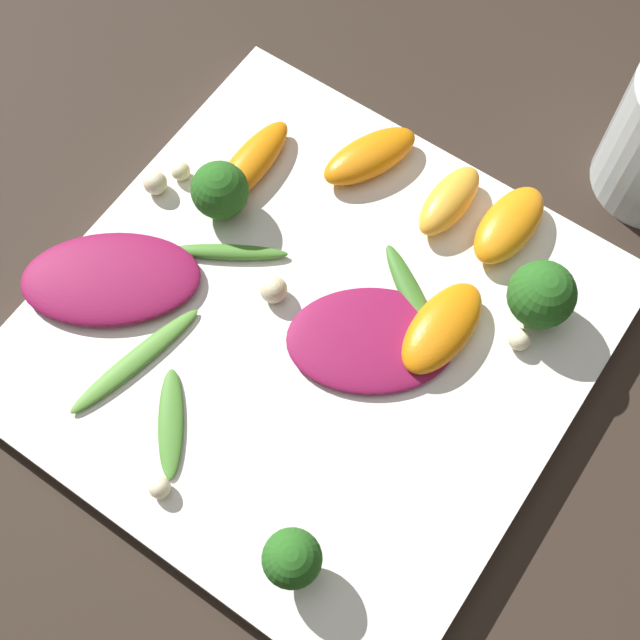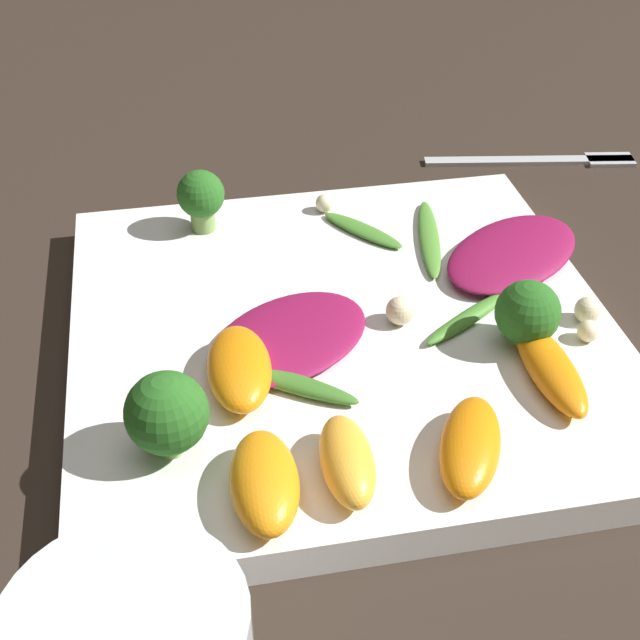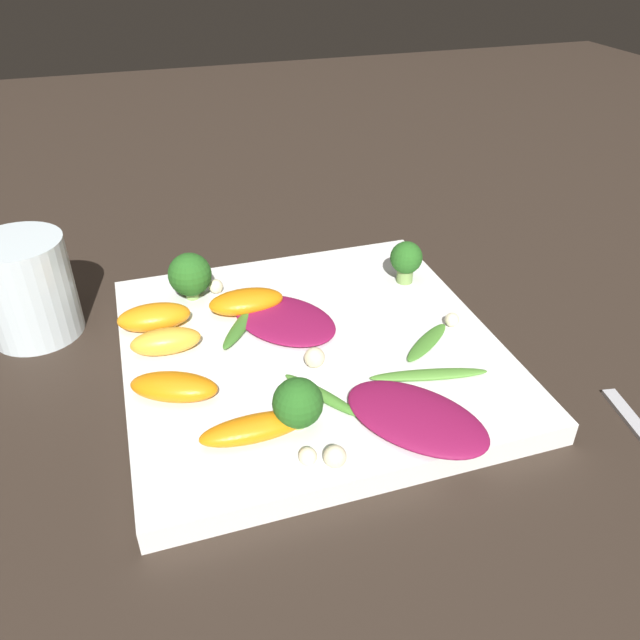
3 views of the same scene
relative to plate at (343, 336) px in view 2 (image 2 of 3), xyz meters
The scene contains 22 objects.
ground_plane 0.01m from the plate, ahead, with size 2.40×2.40×0.00m, color #2D231C.
plate is the anchor object (origin of this frame).
fork 0.29m from the plate, 43.13° to the left, with size 0.17×0.04×0.01m.
radicchio_leaf_0 0.04m from the plate, 158.28° to the right, with size 0.12×0.11×0.01m.
radicchio_leaf_1 0.13m from the plate, 20.10° to the left, with size 0.13×0.12×0.01m.
orange_segment_0 0.12m from the plate, 72.85° to the right, with size 0.05×0.07×0.02m.
orange_segment_1 0.12m from the plate, 35.85° to the right, with size 0.02×0.08×0.02m.
orange_segment_2 0.08m from the plate, 147.48° to the right, with size 0.04×0.07×0.02m.
orange_segment_3 0.12m from the plate, 101.16° to the right, with size 0.03×0.06×0.02m.
orange_segment_4 0.14m from the plate, 116.92° to the right, with size 0.03×0.06×0.02m.
broccoli_floret_0 0.14m from the plate, 120.69° to the left, with size 0.03×0.03×0.04m.
broccoli_floret_1 0.14m from the plate, 140.39° to the right, with size 0.04×0.04×0.05m.
broccoli_floret_2 0.11m from the plate, 21.62° to the right, with size 0.04×0.04×0.04m.
arugula_sprig_0 0.07m from the plate, 10.16° to the right, with size 0.07×0.05×0.01m.
arugula_sprig_1 0.10m from the plate, 70.62° to the left, with size 0.05×0.06×0.00m.
arugula_sprig_2 0.11m from the plate, 45.71° to the left, with size 0.03×0.10×0.01m.
arugula_sprig_3 0.07m from the plate, 128.98° to the right, with size 0.07×0.06×0.01m.
macadamia_nut_0 0.12m from the plate, 149.49° to the right, with size 0.01×0.01×0.01m.
macadamia_nut_1 0.13m from the plate, 83.81° to the left, with size 0.01×0.01×0.01m.
macadamia_nut_2 0.14m from the plate, 17.51° to the right, with size 0.01×0.01×0.01m.
macadamia_nut_3 0.04m from the plate, 10.69° to the right, with size 0.02×0.02×0.02m.
macadamia_nut_4 0.14m from the plate, 10.13° to the right, with size 0.02×0.02×0.02m.
Camera 2 is at (-0.09, -0.40, 0.33)m, focal length 50.00 mm.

